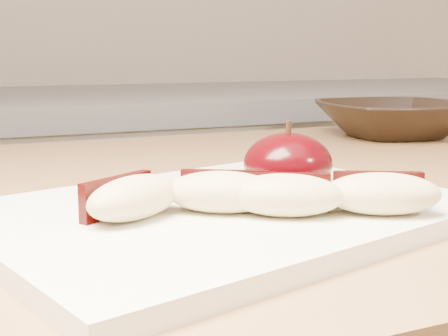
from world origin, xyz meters
name	(u,v)px	position (x,y,z in m)	size (l,w,h in m)	color
back_cabinet	(70,325)	(0.00, 1.20, 0.47)	(2.40, 0.62, 0.94)	silver
cutting_board	(224,213)	(-0.03, 0.37, 0.91)	(0.33, 0.24, 0.01)	white
apple_half	(288,164)	(0.04, 0.40, 0.93)	(0.08, 0.08, 0.06)	black
apple_wedge_a	(133,197)	(-0.10, 0.36, 0.93)	(0.08, 0.07, 0.03)	beige
apple_wedge_b	(222,192)	(-0.04, 0.35, 0.93)	(0.08, 0.07, 0.03)	beige
apple_wedge_c	(285,195)	(-0.01, 0.33, 0.93)	(0.08, 0.07, 0.03)	beige
apple_wedge_d	(381,193)	(0.05, 0.30, 0.93)	(0.08, 0.07, 0.03)	beige
bowl	(393,119)	(0.37, 0.68, 0.92)	(0.20, 0.20, 0.05)	black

